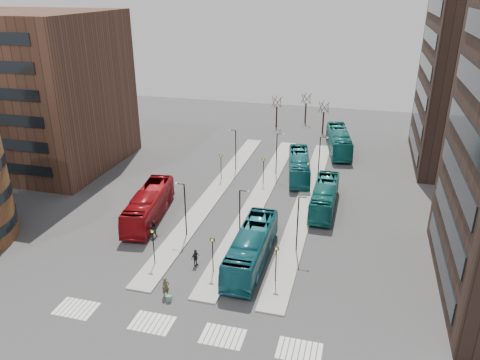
% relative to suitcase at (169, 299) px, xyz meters
% --- Properties ---
extents(island_left, '(2.50, 45.00, 0.15)m').
position_rel_suitcase_xyz_m(island_left, '(-3.21, 23.04, -0.21)').
color(island_left, gray).
rests_on(island_left, ground).
extents(island_mid, '(2.50, 45.00, 0.15)m').
position_rel_suitcase_xyz_m(island_mid, '(2.79, 23.04, -0.21)').
color(island_mid, gray).
rests_on(island_mid, ground).
extents(island_right, '(2.50, 45.00, 0.15)m').
position_rel_suitcase_xyz_m(island_right, '(8.79, 23.04, -0.21)').
color(island_right, gray).
rests_on(island_right, ground).
extents(suitcase, '(0.53, 0.47, 0.56)m').
position_rel_suitcase_xyz_m(suitcase, '(0.00, 0.00, 0.00)').
color(suitcase, navy).
rests_on(suitcase, ground).
extents(red_bus, '(4.58, 12.58, 3.42)m').
position_rel_suitcase_xyz_m(red_bus, '(-8.31, 13.88, 1.43)').
color(red_bus, maroon).
rests_on(red_bus, ground).
extents(teal_bus_a, '(2.93, 12.47, 3.47)m').
position_rel_suitcase_xyz_m(teal_bus_a, '(5.44, 7.75, 1.45)').
color(teal_bus_a, '#145A68').
rests_on(teal_bus_a, ground).
extents(teal_bus_b, '(4.66, 11.97, 3.25)m').
position_rel_suitcase_xyz_m(teal_bus_b, '(6.63, 31.24, 1.34)').
color(teal_bus_b, '#15636A').
rests_on(teal_bus_b, ground).
extents(teal_bus_c, '(2.68, 11.26, 3.13)m').
position_rel_suitcase_xyz_m(teal_bus_c, '(11.13, 21.81, 1.29)').
color(teal_bus_c, '#13615F').
rests_on(teal_bus_c, ground).
extents(teal_bus_d, '(5.15, 13.22, 3.59)m').
position_rel_suitcase_xyz_m(teal_bus_d, '(11.28, 43.59, 1.51)').
color(teal_bus_d, '#146767').
rests_on(teal_bus_d, ground).
extents(traveller, '(0.80, 0.79, 1.86)m').
position_rel_suitcase_xyz_m(traveller, '(-0.53, 0.63, 0.65)').
color(traveller, '#433E28').
rests_on(traveller, ground).
extents(commuter_a, '(1.02, 0.86, 1.83)m').
position_rel_suitcase_xyz_m(commuter_a, '(-6.03, 10.11, 0.63)').
color(commuter_a, black).
rests_on(commuter_a, ground).
extents(commuter_b, '(0.82, 1.11, 1.75)m').
position_rel_suitcase_xyz_m(commuter_b, '(0.31, 5.89, 0.59)').
color(commuter_b, black).
rests_on(commuter_b, ground).
extents(commuter_c, '(0.95, 1.18, 1.60)m').
position_rel_suitcase_xyz_m(commuter_c, '(3.86, 7.28, 0.52)').
color(commuter_c, black).
rests_on(commuter_c, ground).
extents(crosswalk_stripes, '(22.35, 2.40, 0.01)m').
position_rel_suitcase_xyz_m(crosswalk_stripes, '(2.54, -2.96, -0.28)').
color(crosswalk_stripes, silver).
rests_on(crosswalk_stripes, ground).
extents(office_block, '(25.00, 20.12, 22.00)m').
position_rel_suitcase_xyz_m(office_block, '(-33.21, 27.02, 10.72)').
color(office_block, '#4C3023').
rests_on(office_block, ground).
extents(sign_poles, '(12.45, 22.12, 3.65)m').
position_rel_suitcase_xyz_m(sign_poles, '(2.39, 16.04, 2.13)').
color(sign_poles, black).
rests_on(sign_poles, ground).
extents(lamp_posts, '(14.04, 20.24, 6.12)m').
position_rel_suitcase_xyz_m(lamp_posts, '(3.42, 21.04, 3.30)').
color(lamp_posts, black).
rests_on(lamp_posts, ground).
extents(bare_trees, '(10.97, 8.14, 5.90)m').
position_rel_suitcase_xyz_m(bare_trees, '(3.45, 55.71, 2.44)').
color(bare_trees, black).
rests_on(bare_trees, ground).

